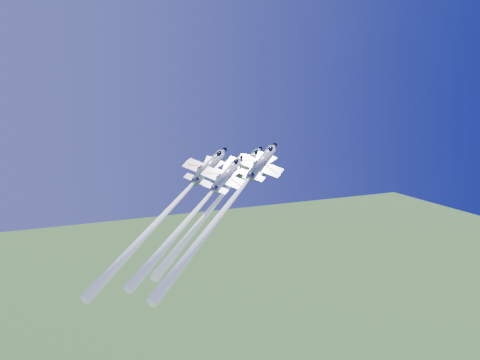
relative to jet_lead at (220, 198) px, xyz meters
name	(u,v)px	position (x,y,z in m)	size (l,w,h in m)	color
jet_lead	(220,198)	(0.00, 0.00, 0.00)	(26.07, 30.78, 33.40)	silver
jet_left	(173,205)	(-9.50, 3.25, -1.35)	(29.13, 34.31, 36.98)	silver
jet_right	(230,202)	(-0.32, -6.31, 0.32)	(29.05, 34.37, 37.51)	silver
jet_slot	(199,207)	(-7.34, -6.76, -0.04)	(24.42, 28.35, 29.33)	silver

